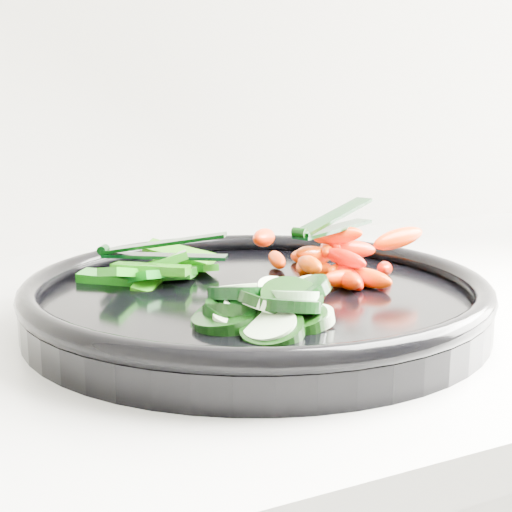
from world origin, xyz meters
name	(u,v)px	position (x,y,z in m)	size (l,w,h in m)	color
veggie_tray	(256,298)	(0.16, 1.64, 0.95)	(0.42, 0.42, 0.04)	black
cucumber_pile	(259,310)	(0.13, 1.57, 0.96)	(0.13, 0.12, 0.04)	black
carrot_pile	(334,259)	(0.24, 1.65, 0.97)	(0.15, 0.15, 0.05)	#FF1100
pepper_pile	(154,271)	(0.10, 1.72, 0.96)	(0.13, 0.11, 0.04)	#0B6009
tong_carrot	(332,223)	(0.24, 1.66, 1.00)	(0.11, 0.07, 0.02)	black
tong_pepper	(160,250)	(0.11, 1.72, 0.98)	(0.10, 0.07, 0.02)	black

